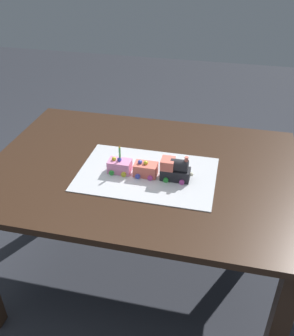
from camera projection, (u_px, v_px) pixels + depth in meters
ground_plane at (143, 277)px, 2.13m from camera, size 8.00×8.00×0.00m
dining_table at (142, 186)px, 1.79m from camera, size 1.40×1.00×0.74m
cake_board at (147, 174)px, 1.68m from camera, size 0.60×0.40×0.00m
cake_locomotive at (175, 170)px, 1.62m from camera, size 0.14×0.08×0.12m
cake_car_gondola_coral at (146, 169)px, 1.65m from camera, size 0.10×0.08×0.07m
cake_car_flatbed_bubblegum at (120, 166)px, 1.68m from camera, size 0.10×0.08×0.07m
birthday_candle at (120, 152)px, 1.64m from camera, size 0.01×0.01×0.06m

